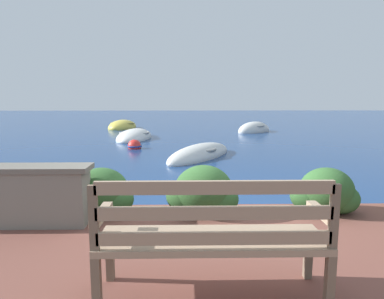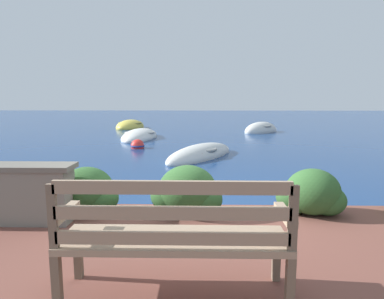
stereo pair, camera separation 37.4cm
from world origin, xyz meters
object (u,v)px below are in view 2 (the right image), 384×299
object	(u,v)px
rowboat_far	(261,131)
mooring_buoy	(138,146)
rowboat_mid	(140,137)
park_bench	(174,235)
rowboat_nearest	(201,155)
rowboat_outer	(130,127)

from	to	relation	value
rowboat_far	mooring_buoy	world-z (taller)	rowboat_far
rowboat_mid	rowboat_far	bearing A→B (deg)	-57.84
rowboat_mid	mooring_buoy	size ratio (longest dim) A/B	6.52
park_bench	rowboat_mid	world-z (taller)	park_bench
rowboat_mid	rowboat_nearest	bearing A→B (deg)	-144.24
rowboat_nearest	rowboat_far	world-z (taller)	rowboat_far
rowboat_outer	mooring_buoy	size ratio (longest dim) A/B	5.32
rowboat_mid	rowboat_far	size ratio (longest dim) A/B	1.42
rowboat_nearest	rowboat_far	size ratio (longest dim) A/B	1.38
mooring_buoy	park_bench	bearing A→B (deg)	-78.08
rowboat_far	rowboat_outer	world-z (taller)	rowboat_far
rowboat_outer	park_bench	bearing A→B (deg)	-155.27
rowboat_nearest	rowboat_outer	bearing A→B (deg)	-125.84
park_bench	rowboat_outer	bearing A→B (deg)	109.35
rowboat_mid	rowboat_outer	bearing A→B (deg)	22.26
park_bench	rowboat_nearest	distance (m)	7.26
rowboat_mid	rowboat_far	world-z (taller)	rowboat_far
rowboat_nearest	rowboat_mid	bearing A→B (deg)	-119.21
park_bench	rowboat_mid	xyz separation A→B (m)	(-2.29, 11.68, -0.64)
park_bench	rowboat_outer	size ratio (longest dim) A/B	0.64
rowboat_nearest	rowboat_outer	world-z (taller)	rowboat_outer
rowboat_outer	mooring_buoy	distance (m)	7.68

